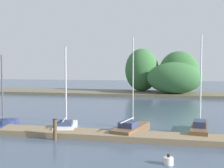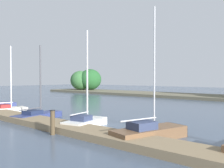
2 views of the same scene
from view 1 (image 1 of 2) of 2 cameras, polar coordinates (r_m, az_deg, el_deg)
The scene contains 8 objects.
dock_pier at distance 18.79m, azimuth -10.94°, elevation -9.40°, with size 32.29×1.80×0.35m.
far_shore at distance 45.34m, azimuth -0.01°, elevation 0.99°, with size 70.47×8.12×7.14m.
sailboat_2 at distance 21.98m, azimuth -20.94°, elevation -7.34°, with size 1.99×4.14×5.19m.
sailboat_3 at distance 19.98m, azimuth -9.12°, elevation -8.09°, with size 1.90×3.30×5.66m.
sailboat_4 at distance 18.85m, azimuth 3.93°, elevation -8.75°, with size 2.15×4.19×6.21m.
sailboat_5 at distance 19.58m, azimuth 17.01°, elevation -8.29°, with size 1.46×4.42×6.39m.
mooring_piling_1 at distance 17.52m, azimuth -11.23°, elevation -8.80°, with size 0.26×0.26×1.26m.
channel_buoy_0 at distance 13.45m, azimuth 11.13°, elevation -14.65°, with size 0.43×0.43×0.48m.
Camera 1 is at (7.21, -7.49, 4.36)m, focal length 46.15 mm.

